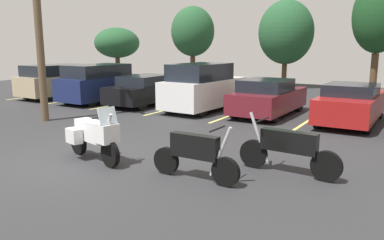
{
  "coord_description": "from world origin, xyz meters",
  "views": [
    {
      "loc": [
        7.07,
        -6.55,
        2.8
      ],
      "look_at": [
        1.99,
        1.99,
        0.86
      ],
      "focal_mm": 35.99,
      "sensor_mm": 36.0,
      "label": 1
    }
  ],
  "objects_px": {
    "motorcycle_touring": "(95,135)",
    "car_tan": "(60,81)",
    "car_maroon": "(268,97)",
    "car_red": "(351,104)",
    "car_black": "(147,90)",
    "utility_pole": "(38,13)",
    "motorcycle_third": "(195,154)",
    "car_navy": "(101,83)",
    "car_white": "(204,87)",
    "motorcycle_second": "(288,149)"
  },
  "relations": [
    {
      "from": "motorcycle_touring",
      "to": "car_tan",
      "type": "relative_size",
      "value": 0.45
    },
    {
      "from": "car_maroon",
      "to": "car_red",
      "type": "relative_size",
      "value": 0.94
    },
    {
      "from": "car_black",
      "to": "car_maroon",
      "type": "height_order",
      "value": "car_maroon"
    },
    {
      "from": "car_tan",
      "to": "car_maroon",
      "type": "xyz_separation_m",
      "value": [
        11.66,
        0.52,
        -0.18
      ]
    },
    {
      "from": "motorcycle_touring",
      "to": "car_red",
      "type": "bearing_deg",
      "value": 60.76
    },
    {
      "from": "car_tan",
      "to": "utility_pole",
      "type": "xyz_separation_m",
      "value": [
        4.85,
        -4.9,
        3.03
      ]
    },
    {
      "from": "motorcycle_third",
      "to": "car_red",
      "type": "distance_m",
      "value": 8.34
    },
    {
      "from": "motorcycle_touring",
      "to": "car_red",
      "type": "height_order",
      "value": "car_red"
    },
    {
      "from": "utility_pole",
      "to": "motorcycle_third",
      "type": "bearing_deg",
      "value": -18.54
    },
    {
      "from": "car_tan",
      "to": "car_maroon",
      "type": "distance_m",
      "value": 11.67
    },
    {
      "from": "car_navy",
      "to": "car_white",
      "type": "relative_size",
      "value": 0.99
    },
    {
      "from": "motorcycle_third",
      "to": "car_navy",
      "type": "xyz_separation_m",
      "value": [
        -9.85,
        7.5,
        0.38
      ]
    },
    {
      "from": "motorcycle_second",
      "to": "utility_pole",
      "type": "xyz_separation_m",
      "value": [
        -9.69,
        1.36,
        3.36
      ]
    },
    {
      "from": "motorcycle_touring",
      "to": "car_white",
      "type": "bearing_deg",
      "value": 99.93
    },
    {
      "from": "car_navy",
      "to": "car_maroon",
      "type": "xyz_separation_m",
      "value": [
        8.51,
        0.65,
        -0.21
      ]
    },
    {
      "from": "motorcycle_second",
      "to": "car_white",
      "type": "distance_m",
      "value": 8.68
    },
    {
      "from": "motorcycle_touring",
      "to": "car_navy",
      "type": "relative_size",
      "value": 0.46
    },
    {
      "from": "motorcycle_third",
      "to": "car_white",
      "type": "height_order",
      "value": "car_white"
    },
    {
      "from": "motorcycle_second",
      "to": "car_navy",
      "type": "distance_m",
      "value": 12.94
    },
    {
      "from": "motorcycle_second",
      "to": "car_navy",
      "type": "bearing_deg",
      "value": 151.7
    },
    {
      "from": "motorcycle_third",
      "to": "car_red",
      "type": "bearing_deg",
      "value": 77.4
    },
    {
      "from": "car_white",
      "to": "car_maroon",
      "type": "relative_size",
      "value": 1.05
    },
    {
      "from": "motorcycle_touring",
      "to": "car_navy",
      "type": "xyz_separation_m",
      "value": [
        -7.07,
        7.59,
        0.28
      ]
    },
    {
      "from": "car_black",
      "to": "motorcycle_third",
      "type": "bearing_deg",
      "value": -47.44
    },
    {
      "from": "car_navy",
      "to": "car_white",
      "type": "xyz_separation_m",
      "value": [
        5.67,
        0.38,
        0.06
      ]
    },
    {
      "from": "motorcycle_touring",
      "to": "car_tan",
      "type": "height_order",
      "value": "car_tan"
    },
    {
      "from": "motorcycle_touring",
      "to": "car_maroon",
      "type": "xyz_separation_m",
      "value": [
        1.44,
        8.24,
        0.07
      ]
    },
    {
      "from": "motorcycle_second",
      "to": "motorcycle_third",
      "type": "distance_m",
      "value": 2.06
    },
    {
      "from": "motorcycle_second",
      "to": "car_black",
      "type": "xyz_separation_m",
      "value": [
        -8.82,
        6.55,
        0.14
      ]
    },
    {
      "from": "motorcycle_touring",
      "to": "car_white",
      "type": "relative_size",
      "value": 0.46
    },
    {
      "from": "car_black",
      "to": "car_navy",
      "type": "bearing_deg",
      "value": -170.76
    },
    {
      "from": "car_red",
      "to": "motorcycle_third",
      "type": "bearing_deg",
      "value": -102.6
    },
    {
      "from": "car_tan",
      "to": "car_white",
      "type": "height_order",
      "value": "car_white"
    },
    {
      "from": "motorcycle_touring",
      "to": "motorcycle_second",
      "type": "xyz_separation_m",
      "value": [
        4.33,
        1.45,
        -0.08
      ]
    },
    {
      "from": "motorcycle_touring",
      "to": "car_black",
      "type": "relative_size",
      "value": 0.45
    },
    {
      "from": "motorcycle_second",
      "to": "utility_pole",
      "type": "height_order",
      "value": "utility_pole"
    },
    {
      "from": "car_red",
      "to": "utility_pole",
      "type": "relative_size",
      "value": 0.61
    },
    {
      "from": "car_black",
      "to": "car_white",
      "type": "relative_size",
      "value": 1.01
    },
    {
      "from": "car_white",
      "to": "utility_pole",
      "type": "relative_size",
      "value": 0.61
    },
    {
      "from": "car_maroon",
      "to": "car_red",
      "type": "distance_m",
      "value": 3.16
    },
    {
      "from": "motorcycle_touring",
      "to": "car_maroon",
      "type": "relative_size",
      "value": 0.48
    },
    {
      "from": "car_tan",
      "to": "car_maroon",
      "type": "relative_size",
      "value": 1.08
    },
    {
      "from": "motorcycle_third",
      "to": "utility_pole",
      "type": "relative_size",
      "value": 0.27
    },
    {
      "from": "car_navy",
      "to": "car_maroon",
      "type": "bearing_deg",
      "value": 4.34
    },
    {
      "from": "car_white",
      "to": "car_maroon",
      "type": "bearing_deg",
      "value": 5.43
    },
    {
      "from": "motorcycle_touring",
      "to": "motorcycle_second",
      "type": "relative_size",
      "value": 0.9
    },
    {
      "from": "motorcycle_second",
      "to": "car_white",
      "type": "height_order",
      "value": "car_white"
    },
    {
      "from": "motorcycle_second",
      "to": "car_navy",
      "type": "xyz_separation_m",
      "value": [
        -11.39,
        6.13,
        0.36
      ]
    },
    {
      "from": "car_white",
      "to": "motorcycle_third",
      "type": "bearing_deg",
      "value": -62.06
    },
    {
      "from": "car_red",
      "to": "utility_pole",
      "type": "xyz_separation_m",
      "value": [
        -9.96,
        -5.41,
        3.21
      ]
    }
  ]
}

